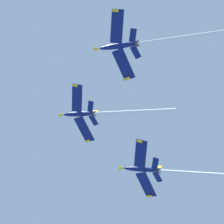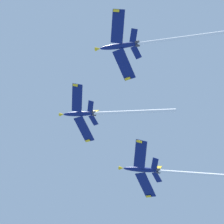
# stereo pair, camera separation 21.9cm
# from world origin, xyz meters

# --- Properties ---
(jet_lead) EXTENTS (27.20, 28.38, 18.56)m
(jet_lead) POSITION_xyz_m (5.05, 21.19, 99.81)
(jet_lead) COLOR navy
(jet_left_wing) EXTENTS (25.79, 26.59, 18.15)m
(jet_left_wing) POSITION_xyz_m (9.77, 44.67, 92.85)
(jet_left_wing) COLOR navy
(jet_right_wing) EXTENTS (29.03, 30.18, 20.97)m
(jet_right_wing) POSITION_xyz_m (-19.88, 20.67, 91.09)
(jet_right_wing) COLOR navy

